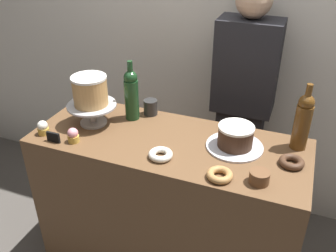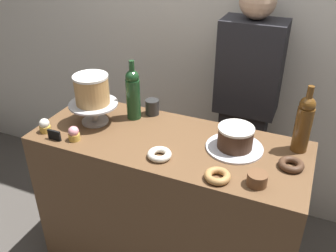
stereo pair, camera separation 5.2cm
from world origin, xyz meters
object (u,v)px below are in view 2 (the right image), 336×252
Objects in this scene: white_layer_cake at (92,90)px; price_sign_chalkboard at (54,135)px; cupcake_vanilla at (45,126)px; coffee_cup_ceramic at (152,107)px; chocolate_round_cake at (235,137)px; donut_sugar at (159,154)px; cake_stand_pedestal at (94,109)px; wine_bottle_amber at (304,123)px; donut_maple at (217,176)px; cookie_stack at (257,179)px; donut_chocolate at (291,164)px; barista_figure at (245,111)px; wine_bottle_green at (133,93)px; cupcake_strawberry at (74,134)px.

white_layer_cake is 0.29m from price_sign_chalkboard.
coffee_cup_ceramic reaches higher than cupcake_vanilla.
donut_sugar is at bearing -144.88° from chocolate_round_cake.
wine_bottle_amber is at bearing 8.55° from cake_stand_pedestal.
cupcake_vanilla reaches higher than price_sign_chalkboard.
price_sign_chalkboard is at bearing -161.71° from chocolate_round_cake.
donut_maple is (-0.01, -0.26, -0.05)m from chocolate_round_cake.
chocolate_round_cake is at bearing 123.73° from cookie_stack.
white_layer_cake is 2.13× the size of cookie_stack.
donut_chocolate is 1.60× the size of price_sign_chalkboard.
barista_figure is (-0.07, 0.57, -0.15)m from chocolate_round_cake.
cookie_stack is at bearing -122.77° from donut_chocolate.
white_layer_cake is 0.51m from donut_sugar.
cupcake_vanilla is at bearing -171.31° from donut_chocolate.
wine_bottle_green is 0.38m from cupcake_strawberry.
chocolate_round_cake is 0.52× the size of wine_bottle_green.
wine_bottle_green is 3.83× the size of coffee_cup_ceramic.
coffee_cup_ceramic is (-0.66, 0.39, 0.02)m from cookie_stack.
donut_chocolate is 1.33× the size of cookie_stack.
cookie_stack is (-0.11, -0.18, 0.01)m from donut_chocolate.
cupcake_strawberry is 0.66× the size of donut_chocolate.
wine_bottle_green reaches higher than donut_sugar.
donut_sugar is at bearing 3.78° from cupcake_strawberry.
donut_maple is at bearing -142.79° from donut_chocolate.
white_layer_cake is 0.11× the size of barista_figure.
price_sign_chalkboard is at bearing -178.71° from donut_maple.
wine_bottle_green is at bearing 63.52° from cupcake_strawberry.
donut_chocolate is at bearing -95.03° from wine_bottle_amber.
wine_bottle_green is 4.38× the size of cupcake_vanilla.
cupcake_vanilla reaches higher than cookie_stack.
donut_chocolate is (1.01, -0.01, -0.17)m from white_layer_cake.
cupcake_strawberry is 0.73m from donut_maple.
donut_chocolate is (-0.01, -0.16, -0.13)m from wine_bottle_amber.
wine_bottle_green is 3.87× the size of cookie_stack.
chocolate_round_cake is 0.31m from wine_bottle_amber.
white_layer_cake is 1.59× the size of donut_sugar.
white_layer_cake is at bearing 70.18° from price_sign_chalkboard.
barista_figure is (0.68, 0.61, -0.28)m from white_layer_cake.
price_sign_chalkboard is 1.14m from barista_figure.
wine_bottle_green is 0.80m from cookie_stack.
white_layer_cake is 2.40× the size of cupcake_vanilla.
cupcake_vanilla is (-1.20, -0.34, -0.11)m from wine_bottle_amber.
wine_bottle_green is 0.74m from barista_figure.
chocolate_round_cake is 0.27m from cookie_stack.
cupcake_vanilla is at bearing -164.15° from wine_bottle_amber.
cake_stand_pedestal is 0.25m from price_sign_chalkboard.
price_sign_chalkboard is at bearing -131.93° from barista_figure.
price_sign_chalkboard is at bearing -126.57° from coffee_cup_ceramic.
wine_bottle_green is at bearing 156.96° from cookie_stack.
donut_chocolate is at bearing 57.23° from cookie_stack.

